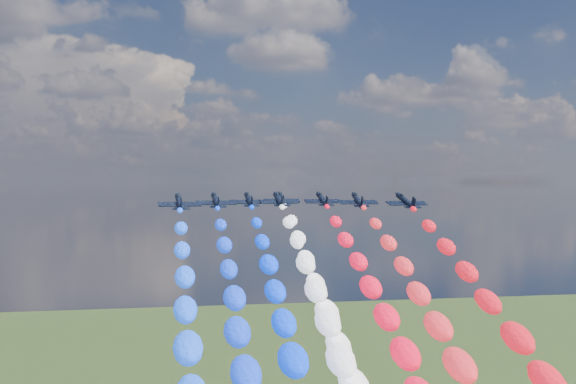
{
  "coord_description": "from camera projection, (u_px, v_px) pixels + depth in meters",
  "views": [
    {
      "loc": [
        -28.85,
        -156.2,
        98.59
      ],
      "look_at": [
        0.0,
        4.0,
        96.3
      ],
      "focal_mm": 43.48,
      "sensor_mm": 36.0,
      "label": 1
    }
  ],
  "objects": [
    {
      "name": "jet_0",
      "position": [
        179.0,
        202.0,
        149.83
      ],
      "size": [
        9.91,
        13.04,
        6.25
      ],
      "primitive_type": null,
      "rotation": [
        0.31,
        0.0,
        0.06
      ],
      "color": "black"
    },
    {
      "name": "jet_7",
      "position": [
        406.0,
        201.0,
        156.96
      ],
      "size": [
        9.97,
        13.08,
        6.25
      ],
      "primitive_type": null,
      "rotation": [
        0.31,
        0.0,
        0.07
      ],
      "color": "black"
    },
    {
      "name": "jet_4",
      "position": [
        282.0,
        199.0,
        177.72
      ],
      "size": [
        9.71,
        12.9,
        6.25
      ],
      "primitive_type": null,
      "rotation": [
        0.31,
        0.0,
        -0.05
      ],
      "color": "black"
    },
    {
      "name": "jet_3",
      "position": [
        279.0,
        200.0,
        168.86
      ],
      "size": [
        9.47,
        12.73,
        6.25
      ],
      "primitive_type": null,
      "rotation": [
        0.31,
        0.0,
        0.03
      ],
      "color": "black"
    },
    {
      "name": "jet_6",
      "position": [
        358.0,
        200.0,
        165.39
      ],
      "size": [
        9.72,
        12.9,
        6.25
      ],
      "primitive_type": null,
      "rotation": [
        0.31,
        0.0,
        -0.05
      ],
      "color": "black"
    },
    {
      "name": "jet_5",
      "position": [
        322.0,
        199.0,
        173.1
      ],
      "size": [
        9.45,
        12.71,
        6.25
      ],
      "primitive_type": null,
      "rotation": [
        0.31,
        0.0,
        0.03
      ],
      "color": "black"
    },
    {
      "name": "jet_2",
      "position": [
        249.0,
        200.0,
        168.13
      ],
      "size": [
        9.52,
        12.77,
        6.25
      ],
      "primitive_type": null,
      "rotation": [
        0.31,
        0.0,
        0.03
      ],
      "color": "black"
    },
    {
      "name": "jet_1",
      "position": [
        216.0,
        201.0,
        160.67
      ],
      "size": [
        9.76,
        12.93,
        6.25
      ],
      "primitive_type": null,
      "rotation": [
        0.31,
        0.0,
        0.05
      ],
      "color": "black"
    }
  ]
}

